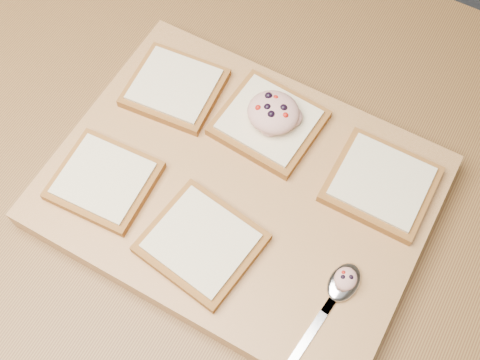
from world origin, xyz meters
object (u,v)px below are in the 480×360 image
object	(u,v)px
tuna_salad_dollop	(273,112)
spoon	(338,291)
bread_far_center	(269,122)
cutting_board	(240,191)

from	to	relation	value
tuna_salad_dollop	spoon	xyz separation A→B (m)	(0.17, -0.16, -0.03)
bread_far_center	spoon	size ratio (longest dim) A/B	0.77
tuna_salad_dollop	spoon	distance (m)	0.24
tuna_salad_dollop	spoon	size ratio (longest dim) A/B	0.39
bread_far_center	spoon	world-z (taller)	bread_far_center
spoon	bread_far_center	bearing A→B (deg)	137.63
tuna_salad_dollop	bread_far_center	bearing A→B (deg)	-153.23
cutting_board	spoon	bearing A→B (deg)	-21.53
bread_far_center	cutting_board	bearing A→B (deg)	-84.33
cutting_board	spoon	xyz separation A→B (m)	(0.17, -0.07, 0.02)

